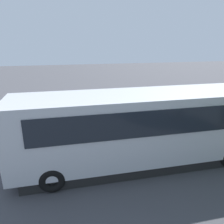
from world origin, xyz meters
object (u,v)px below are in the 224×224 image
spectator_far_left (154,120)px  spectator_left (136,121)px  spectator_right (99,124)px  traffic_cone (118,117)px  tour_bus (140,130)px  spectator_centre (116,123)px  parked_motorcycle_silver (108,139)px  stunt_motorcycle (91,104)px

spectator_far_left → spectator_left: size_ratio=0.97×
spectator_right → traffic_cone: bearing=-122.1°
tour_bus → traffic_cone: size_ratio=17.03×
spectator_left → traffic_cone: bearing=-84.0°
spectator_centre → parked_motorcycle_silver: (0.66, 0.84, -0.53)m
parked_motorcycle_silver → spectator_right: bearing=-68.7°
stunt_motorcycle → spectator_far_left: bearing=126.3°
parked_motorcycle_silver → stunt_motorcycle: size_ratio=0.99×
spectator_left → spectator_right: spectator_right is taller
spectator_right → parked_motorcycle_silver: size_ratio=0.89×
tour_bus → parked_motorcycle_silver: 2.36m
spectator_left → stunt_motorcycle: bearing=-64.1°
spectator_centre → spectator_far_left: bearing=179.6°
tour_bus → spectator_far_left: 3.20m
spectator_left → spectator_centre: 1.13m
tour_bus → spectator_far_left: size_ratio=6.33×
tour_bus → spectator_left: bearing=-105.5°
spectator_far_left → spectator_left: (1.05, -0.02, 0.04)m
spectator_left → spectator_centre: (1.13, 0.00, -0.03)m
stunt_motorcycle → parked_motorcycle_silver: bearing=92.6°
spectator_centre → traffic_cone: bearing=-106.5°
spectator_right → traffic_cone: (-1.79, -2.86, -0.78)m
parked_motorcycle_silver → spectator_centre: bearing=-127.9°
stunt_motorcycle → spectator_right: bearing=88.8°
traffic_cone → spectator_left: bearing=96.0°
spectator_right → stunt_motorcycle: size_ratio=0.88×
spectator_left → spectator_centre: size_ratio=1.03×
spectator_left → parked_motorcycle_silver: 2.05m
spectator_far_left → traffic_cone: 3.20m
spectator_left → stunt_motorcycle: spectator_left is taller
spectator_far_left → parked_motorcycle_silver: size_ratio=0.84×
spectator_far_left → stunt_motorcycle: bearing=-53.7°
tour_bus → spectator_centre: (0.40, -2.60, -0.64)m
tour_bus → parked_motorcycle_silver: (1.06, -1.76, -1.16)m
spectator_right → stunt_motorcycle: (-0.09, -4.19, -0.09)m
traffic_cone → spectator_right: bearing=57.9°
spectator_far_left → stunt_motorcycle: size_ratio=0.83×
tour_bus → parked_motorcycle_silver: bearing=-58.9°
spectator_centre → traffic_cone: size_ratio=2.70×
traffic_cone → spectator_centre: bearing=73.5°
spectator_far_left → spectator_right: (3.14, 0.04, 0.08)m
spectator_left → traffic_cone: spectator_left is taller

